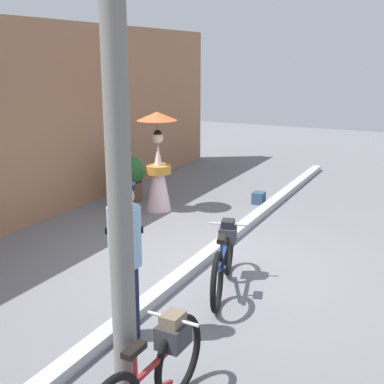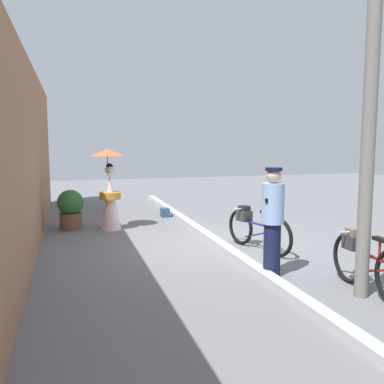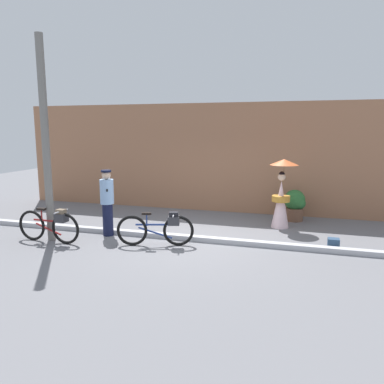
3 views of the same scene
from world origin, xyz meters
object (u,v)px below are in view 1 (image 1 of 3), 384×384
Objects in this scene: person_officer at (125,258)px; bicycle_near_officer at (224,257)px; person_with_parasol at (158,163)px; utility_pole at (117,128)px; backpack_on_pavement at (259,198)px; potted_plant_by_door at (130,176)px; bicycle_far_side at (153,376)px.

bicycle_near_officer is at bearing -15.76° from person_officer.
person_with_parasol is 6.16m from utility_pole.
person_with_parasol is at bearing 128.45° from backpack_on_pavement.
utility_pole reaches higher than bicycle_near_officer.
utility_pole is (-5.65, -3.68, 1.91)m from potted_plant_by_door.
bicycle_far_side is at bearing -137.62° from person_officer.
bicycle_far_side is 6.79× the size of backpack_on_pavement.
person_officer is at bearing -175.11° from backpack_on_pavement.
person_officer is 6.66× the size of backpack_on_pavement.
utility_pole reaches higher than backpack_on_pavement.
potted_plant_by_door is (5.53, 3.85, 0.06)m from bicycle_far_side.
bicycle_far_side is 1.02× the size of person_officer.
utility_pole reaches higher than potted_plant_by_door.
person_with_parasol is 2.03× the size of potted_plant_by_door.
bicycle_near_officer is at bearing -166.94° from backpack_on_pavement.
utility_pole is at bearing -146.90° from potted_plant_by_door.
person_officer reaches higher than potted_plant_by_door.
person_with_parasol is at bearing 26.28° from person_officer.
potted_plant_by_door is at bearing 48.52° from bicycle_near_officer.
potted_plant_by_door is (0.36, 0.87, -0.43)m from person_with_parasol.
utility_pole is (-2.67, -0.32, 1.98)m from bicycle_near_officer.
person_officer is 5.40m from potted_plant_by_door.
person_officer reaches higher than bicycle_far_side.
person_with_parasol is 2.18m from backpack_on_pavement.
backpack_on_pavement is at bearing -69.87° from potted_plant_by_door.
utility_pole is (-1.13, -0.75, 1.51)m from person_officer.
bicycle_near_officer is 3.65m from person_with_parasol.
person_with_parasol is at bearing 43.59° from bicycle_near_officer.
potted_plant_by_door is 7.00m from utility_pole.
potted_plant_by_door is (2.97, 3.36, 0.08)m from bicycle_near_officer.
utility_pole reaches higher than bicycle_far_side.
person_officer is at bearing 164.24° from bicycle_near_officer.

